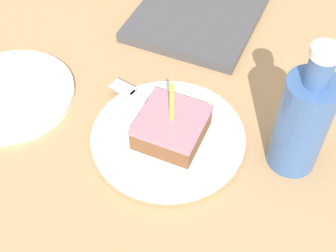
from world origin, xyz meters
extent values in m
cube|color=tan|center=(0.00, 0.00, -0.02)|extent=(2.40, 2.40, 0.04)
cylinder|color=white|center=(-0.03, 0.02, 0.01)|extent=(0.23, 0.23, 0.02)
cylinder|color=white|center=(-0.03, 0.02, 0.01)|extent=(0.24, 0.24, 0.01)
cube|color=brown|center=(-0.03, 0.03, 0.03)|extent=(0.10, 0.09, 0.03)
cube|color=#D17A8C|center=(-0.03, 0.03, 0.05)|extent=(0.10, 0.10, 0.01)
cylinder|color=#EAD84C|center=(-0.03, 0.03, 0.09)|extent=(0.01, 0.01, 0.07)
cone|color=yellow|center=(-0.03, 0.03, 0.13)|extent=(0.01, 0.01, 0.01)
cube|color=#B2B2B7|center=(-0.07, 0.00, 0.02)|extent=(0.04, 0.15, 0.00)
cube|color=#B2B2B7|center=(-0.09, -0.09, 0.02)|extent=(0.03, 0.05, 0.00)
cylinder|color=#3F66A5|center=(-0.07, 0.20, 0.08)|extent=(0.07, 0.07, 0.16)
cylinder|color=#3F66A5|center=(-0.07, 0.20, 0.18)|extent=(0.03, 0.03, 0.05)
cylinder|color=white|center=(-0.07, 0.20, 0.21)|extent=(0.04, 0.04, 0.01)
cylinder|color=white|center=(-0.01, -0.26, 0.01)|extent=(0.21, 0.21, 0.01)
cube|color=#4C4C51|center=(-0.36, -0.05, 0.01)|extent=(0.30, 0.23, 0.02)
camera|label=1|loc=(0.39, 0.20, 0.58)|focal=50.00mm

